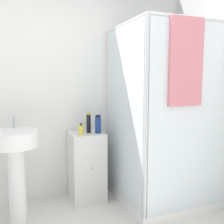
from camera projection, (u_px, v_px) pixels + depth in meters
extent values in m
cube|color=white|center=(50.00, 91.00, 2.99)|extent=(6.40, 0.06, 2.50)
cube|color=white|center=(161.00, 194.00, 3.07)|extent=(0.99, 0.99, 0.09)
cylinder|color=silver|center=(174.00, 109.00, 3.57)|extent=(0.04, 0.04, 1.96)
cylinder|color=silver|center=(108.00, 112.00, 3.23)|extent=(0.04, 0.04, 1.96)
cylinder|color=silver|center=(146.00, 125.00, 2.34)|extent=(0.04, 0.04, 1.96)
cylinder|color=silver|center=(194.00, 18.00, 2.40)|extent=(0.96, 0.04, 0.04)
cylinder|color=silver|center=(144.00, 35.00, 3.28)|extent=(0.96, 0.04, 0.04)
cylinder|color=silver|center=(125.00, 24.00, 2.67)|extent=(0.04, 0.96, 0.04)
cylinder|color=silver|center=(201.00, 31.00, 3.01)|extent=(0.04, 0.96, 0.04)
cube|color=silver|center=(191.00, 119.00, 2.50)|extent=(0.92, 0.01, 1.84)
cube|color=silver|center=(123.00, 115.00, 2.78)|extent=(0.01, 0.92, 1.84)
cylinder|color=#B7BABF|center=(162.00, 122.00, 3.45)|extent=(0.02, 0.02, 1.47)
cylinder|color=#B7BABF|center=(165.00, 64.00, 3.31)|extent=(0.07, 0.07, 0.04)
cube|color=#D1757F|center=(186.00, 62.00, 2.38)|extent=(0.36, 0.03, 0.81)
cube|color=silver|center=(87.00, 166.00, 3.02)|extent=(0.37, 0.38, 0.79)
sphere|color=gold|center=(92.00, 168.00, 2.83)|extent=(0.02, 0.02, 0.02)
cylinder|color=white|center=(17.00, 184.00, 2.53)|extent=(0.17, 0.17, 0.75)
cylinder|color=white|center=(15.00, 139.00, 2.47)|extent=(0.44, 0.44, 0.15)
cylinder|color=#B7BABF|center=(14.00, 122.00, 2.60)|extent=(0.02, 0.02, 0.13)
cube|color=#B7BABF|center=(14.00, 117.00, 2.56)|extent=(0.02, 0.07, 0.02)
cylinder|color=yellow|center=(81.00, 130.00, 2.85)|extent=(0.05, 0.05, 0.10)
cylinder|color=black|center=(81.00, 125.00, 2.85)|extent=(0.02, 0.02, 0.02)
cube|color=black|center=(81.00, 124.00, 2.83)|extent=(0.01, 0.03, 0.01)
cylinder|color=black|center=(89.00, 124.00, 2.95)|extent=(0.05, 0.05, 0.20)
cylinder|color=gold|center=(88.00, 114.00, 2.94)|extent=(0.04, 0.04, 0.02)
cylinder|color=navy|center=(98.00, 125.00, 2.93)|extent=(0.07, 0.07, 0.18)
cylinder|color=black|center=(98.00, 116.00, 2.92)|extent=(0.06, 0.06, 0.02)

